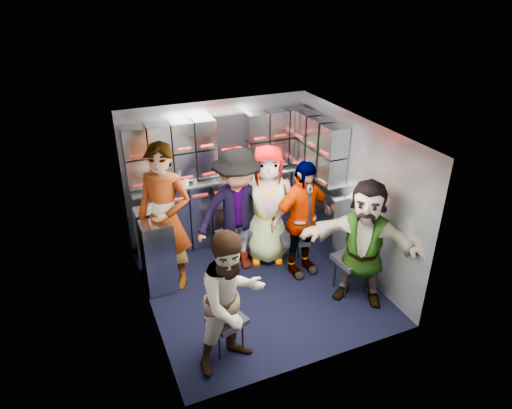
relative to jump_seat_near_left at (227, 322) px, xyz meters
name	(u,v)px	position (x,y,z in m)	size (l,w,h in m)	color
floor	(258,283)	(0.76, 0.95, -0.37)	(3.00, 3.00, 0.00)	black
wall_back	(218,170)	(0.76, 2.45, 0.68)	(2.80, 0.04, 2.10)	gray
wall_left	(143,237)	(-0.64, 0.95, 0.68)	(0.04, 3.00, 2.10)	gray
wall_right	(354,194)	(2.16, 0.95, 0.68)	(0.04, 3.00, 2.10)	gray
ceiling	(258,131)	(0.76, 0.95, 1.73)	(2.80, 3.00, 0.02)	silver
cart_bank_back	(224,209)	(0.76, 2.24, 0.12)	(2.68, 0.38, 0.99)	#989DA8
cart_bank_left	(156,250)	(-0.43, 1.51, 0.12)	(0.38, 0.76, 0.99)	#989DA8
counter	(223,177)	(0.76, 2.24, 0.64)	(2.68, 0.42, 0.03)	silver
locker_bank_back	(220,145)	(0.76, 2.30, 1.12)	(2.68, 0.28, 0.82)	#989DA8
locker_bank_right	(320,148)	(2.01, 1.65, 1.12)	(0.28, 1.00, 0.82)	#989DA8
right_cabinet	(319,213)	(2.01, 1.55, 0.13)	(0.28, 1.20, 1.00)	#989DA8
coffee_niche	(231,143)	(0.94, 2.36, 1.10)	(0.46, 0.16, 0.84)	black
red_latch_strip	(228,191)	(0.76, 2.04, 0.51)	(2.60, 0.02, 0.03)	#A31F11
jump_seat_near_left	(227,322)	(0.00, 0.00, 0.00)	(0.44, 0.43, 0.42)	black
jump_seat_mid_left	(234,235)	(0.67, 1.58, 0.04)	(0.49, 0.48, 0.47)	black
jump_seat_center	(262,230)	(1.12, 1.63, -0.02)	(0.37, 0.35, 0.40)	black
jump_seat_mid_right	(294,240)	(1.40, 1.16, 0.02)	(0.46, 0.44, 0.45)	black
jump_seat_near_right	(352,261)	(1.81, 0.37, 0.07)	(0.46, 0.44, 0.50)	black
attendant_standing	(165,219)	(-0.29, 1.42, 0.60)	(0.71, 0.47, 1.94)	black
attendant_arc_a	(232,302)	(0.00, -0.18, 0.41)	(0.76, 0.60, 1.57)	black
attendant_arc_b	(238,212)	(0.67, 1.40, 0.50)	(1.14, 0.65, 1.76)	black
attendant_arc_c	(267,205)	(1.12, 1.45, 0.48)	(0.84, 0.54, 1.71)	black
attendant_arc_d	(302,220)	(1.40, 0.98, 0.44)	(0.95, 0.40, 1.63)	black
attendant_arc_e	(364,243)	(1.81, 0.19, 0.44)	(1.51, 0.48, 1.63)	black
bottle_left	(194,174)	(0.32, 2.19, 0.78)	(0.06, 0.06, 0.26)	white
bottle_mid	(180,177)	(0.11, 2.19, 0.77)	(0.07, 0.07, 0.23)	white
bottle_right	(277,160)	(1.61, 2.19, 0.79)	(0.07, 0.07, 0.27)	white
cup_left	(185,181)	(0.19, 2.18, 0.71)	(0.09, 0.09, 0.10)	tan
cup_right	(261,168)	(1.34, 2.18, 0.71)	(0.08, 0.08, 0.10)	tan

